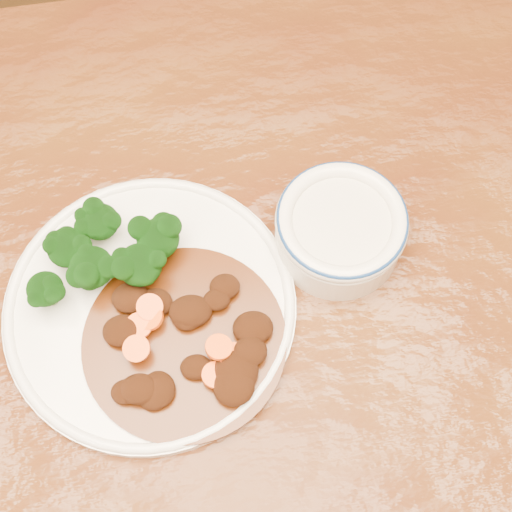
{
  "coord_description": "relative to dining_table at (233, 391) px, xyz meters",
  "views": [
    {
      "loc": [
        0.01,
        -0.17,
        1.36
      ],
      "look_at": [
        0.03,
        0.1,
        0.77
      ],
      "focal_mm": 50.0,
      "sensor_mm": 36.0,
      "label": 1
    }
  ],
  "objects": [
    {
      "name": "ground",
      "position": [
        -0.0,
        0.0,
        -0.67
      ],
      "size": [
        4.0,
        4.0,
        0.0
      ],
      "primitive_type": "plane",
      "color": "#492C12",
      "rests_on": "ground"
    },
    {
      "name": "dining_table",
      "position": [
        0.0,
        0.0,
        0.0
      ],
      "size": [
        1.59,
        1.05,
        0.75
      ],
      "rotation": [
        0.0,
        0.0,
        0.11
      ],
      "color": "#542E0E",
      "rests_on": "ground"
    },
    {
      "name": "dinner_plate",
      "position": [
        -0.07,
        0.06,
        0.09
      ],
      "size": [
        0.26,
        0.26,
        0.02
      ],
      "rotation": [
        0.0,
        0.0,
        -0.41
      ],
      "color": "white",
      "rests_on": "dining_table"
    },
    {
      "name": "broccoli_florets",
      "position": [
        -0.1,
        0.1,
        0.12
      ],
      "size": [
        0.13,
        0.1,
        0.04
      ],
      "color": "#729C50",
      "rests_on": "dinner_plate"
    },
    {
      "name": "mince_stew",
      "position": [
        -0.04,
        0.02,
        0.1
      ],
      "size": [
        0.18,
        0.18,
        0.03
      ],
      "color": "#431907",
      "rests_on": "dinner_plate"
    },
    {
      "name": "dip_bowl",
      "position": [
        0.11,
        0.12,
        0.11
      ],
      "size": [
        0.12,
        0.12,
        0.05
      ],
      "rotation": [
        0.0,
        0.0,
        -0.42
      ],
      "color": "silver",
      "rests_on": "dining_table"
    }
  ]
}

